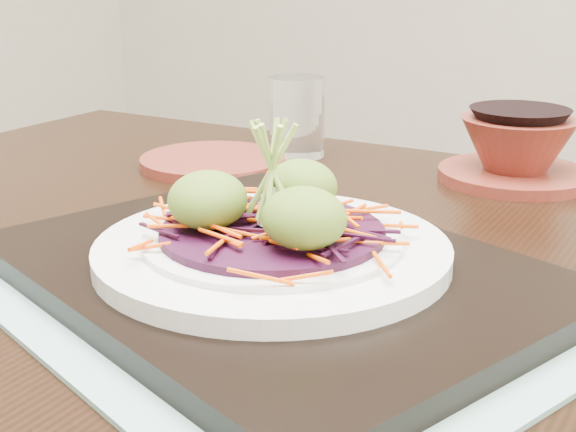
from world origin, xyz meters
The scene contains 11 objects.
dining_table centered at (0.09, -0.05, 0.60)m, with size 1.12×0.76×0.69m.
placemat centered at (0.10, -0.11, 0.69)m, with size 0.42×0.33×0.00m, color #81A796.
serving_tray centered at (0.10, -0.11, 0.70)m, with size 0.36×0.27×0.02m, color black.
white_plate centered at (0.10, -0.11, 0.72)m, with size 0.24×0.24×0.02m.
cabbage_bed centered at (0.10, -0.11, 0.73)m, with size 0.15×0.15×0.01m, color black.
carrot_julienne centered at (0.10, -0.11, 0.74)m, with size 0.18×0.18×0.01m, color #E24A03, non-canonical shape.
guacamole_scoops centered at (0.10, -0.11, 0.75)m, with size 0.13×0.11×0.04m.
scallion_garnish centered at (0.10, -0.11, 0.77)m, with size 0.05×0.05×0.08m, color #8AB046, non-canonical shape.
terracotta_side_plate centered at (-0.13, 0.13, 0.70)m, with size 0.15×0.15×0.01m, color #5F2016.
water_glass centered at (-0.08, 0.22, 0.73)m, with size 0.06×0.06×0.09m, color white.
terracotta_bowl_set centered at (0.16, 0.24, 0.72)m, with size 0.18×0.18×0.06m.
Camera 1 is at (0.36, -0.53, 0.90)m, focal length 50.00 mm.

